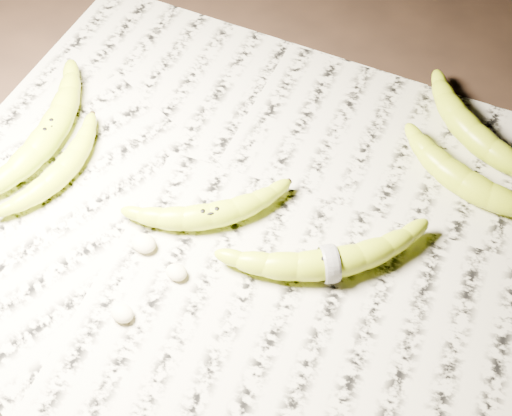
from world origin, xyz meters
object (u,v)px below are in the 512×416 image
at_px(banana_center, 210,214).
at_px(banana_upper_a, 473,132).
at_px(banana_taped, 329,262).
at_px(banana_upper_b, 466,181).
at_px(banana_left_b, 62,169).
at_px(banana_left_a, 49,132).

xyz_separation_m(banana_center, banana_upper_a, (0.25, 0.28, 0.00)).
bearing_deg(banana_taped, banana_upper_b, 23.75).
bearing_deg(banana_taped, banana_center, 144.03).
xyz_separation_m(banana_upper_a, banana_upper_b, (0.02, -0.09, -0.00)).
distance_m(banana_left_b, banana_upper_b, 0.52).
bearing_deg(banana_upper_a, banana_left_b, -114.75).
bearing_deg(banana_left_b, banana_upper_a, -52.74).
bearing_deg(banana_left_b, banana_taped, -81.85).
bearing_deg(banana_upper_b, banana_left_b, -140.77).
relative_size(banana_taped, banana_upper_b, 1.21).
relative_size(banana_taped, banana_upper_a, 1.13).
distance_m(banana_taped, banana_upper_b, 0.22).
bearing_deg(banana_left_a, banana_upper_a, -70.37).
relative_size(banana_upper_a, banana_upper_b, 1.07).
height_order(banana_left_a, banana_left_b, banana_left_a).
relative_size(banana_left_a, banana_upper_a, 1.13).
bearing_deg(banana_left_b, banana_left_a, 53.85).
xyz_separation_m(banana_left_b, banana_upper_b, (0.48, 0.22, 0.00)).
distance_m(banana_center, banana_taped, 0.16).
bearing_deg(banana_left_a, banana_center, -101.27).
distance_m(banana_left_a, banana_taped, 0.42).
height_order(banana_taped, banana_upper_a, banana_upper_a).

